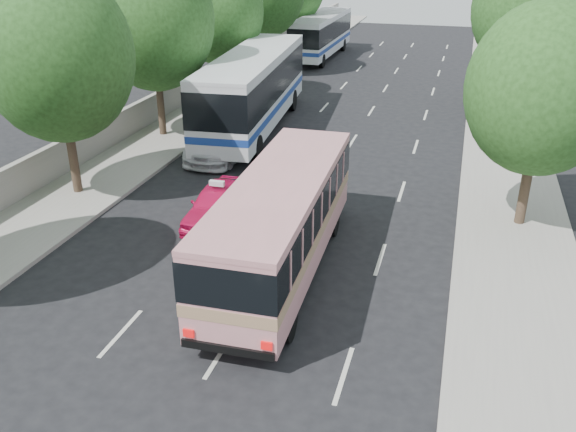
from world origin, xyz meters
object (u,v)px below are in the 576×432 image
at_px(pink_bus, 281,215).
at_px(tour_coach_front, 253,85).
at_px(tour_coach_rear, 322,32).
at_px(pink_taxi, 218,204).
at_px(white_pickup, 224,139).

height_order(pink_bus, tour_coach_front, tour_coach_front).
bearing_deg(tour_coach_rear, pink_bus, -77.91).
height_order(pink_taxi, white_pickup, white_pickup).
distance_m(white_pickup, tour_coach_front, 4.59).
relative_size(pink_bus, tour_coach_front, 0.73).
distance_m(pink_taxi, tour_coach_front, 11.64).
bearing_deg(white_pickup, tour_coach_rear, 95.06).
xyz_separation_m(pink_bus, tour_coach_rear, (-7.13, 35.25, 0.13)).
distance_m(pink_bus, white_pickup, 11.46).
distance_m(pink_bus, tour_coach_front, 15.26).
bearing_deg(tour_coach_front, pink_taxi, -82.61).
xyz_separation_m(pink_taxi, tour_coach_rear, (-3.83, 32.37, 1.39)).
relative_size(white_pickup, tour_coach_front, 0.41).
bearing_deg(tour_coach_front, pink_bus, -72.81).
bearing_deg(tour_coach_rear, tour_coach_front, -85.74).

